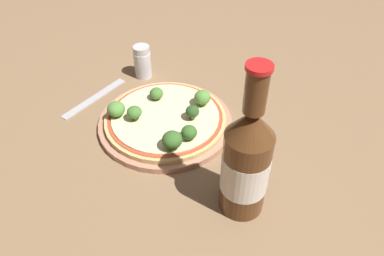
# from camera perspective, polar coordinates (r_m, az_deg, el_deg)

# --- Properties ---
(ground_plane) EXTENTS (3.00, 3.00, 0.00)m
(ground_plane) POSITION_cam_1_polar(r_m,az_deg,el_deg) (0.76, -1.91, 1.34)
(ground_plane) COLOR #846647
(plate) EXTENTS (0.26, 0.26, 0.01)m
(plate) POSITION_cam_1_polar(r_m,az_deg,el_deg) (0.75, -4.05, 0.87)
(plate) COLOR tan
(plate) RESTS_ON ground_plane
(pizza) EXTENTS (0.24, 0.24, 0.01)m
(pizza) POSITION_cam_1_polar(r_m,az_deg,el_deg) (0.74, -4.06, 1.53)
(pizza) COLOR tan
(pizza) RESTS_ON plate
(broccoli_floret_0) EXTENTS (0.04, 0.04, 0.03)m
(broccoli_floret_0) POSITION_cam_1_polar(r_m,az_deg,el_deg) (0.65, -3.04, -1.81)
(broccoli_floret_0) COLOR #89A866
(broccoli_floret_0) RESTS_ON pizza
(broccoli_floret_1) EXTENTS (0.03, 0.03, 0.02)m
(broccoli_floret_1) POSITION_cam_1_polar(r_m,az_deg,el_deg) (0.77, -5.44, 5.26)
(broccoli_floret_1) COLOR #89A866
(broccoli_floret_1) RESTS_ON pizza
(broccoli_floret_2) EXTENTS (0.03, 0.03, 0.03)m
(broccoli_floret_2) POSITION_cam_1_polar(r_m,az_deg,el_deg) (0.73, -11.49, 2.86)
(broccoli_floret_2) COLOR #89A866
(broccoli_floret_2) RESTS_ON pizza
(broccoli_floret_3) EXTENTS (0.03, 0.03, 0.03)m
(broccoli_floret_3) POSITION_cam_1_polar(r_m,az_deg,el_deg) (0.75, 1.59, 4.71)
(broccoli_floret_3) COLOR #89A866
(broccoli_floret_3) RESTS_ON pizza
(broccoli_floret_4) EXTENTS (0.03, 0.03, 0.03)m
(broccoli_floret_4) POSITION_cam_1_polar(r_m,az_deg,el_deg) (0.72, -8.78, 2.39)
(broccoli_floret_4) COLOR #89A866
(broccoli_floret_4) RESTS_ON pizza
(broccoli_floret_5) EXTENTS (0.03, 0.03, 0.03)m
(broccoli_floret_5) POSITION_cam_1_polar(r_m,az_deg,el_deg) (0.67, -0.44, -0.66)
(broccoli_floret_5) COLOR #89A866
(broccoli_floret_5) RESTS_ON pizza
(broccoli_floret_6) EXTENTS (0.03, 0.03, 0.03)m
(broccoli_floret_6) POSITION_cam_1_polar(r_m,az_deg,el_deg) (0.71, 0.07, 2.54)
(broccoli_floret_6) COLOR #89A866
(broccoli_floret_6) RESTS_ON pizza
(beer_bottle) EXTENTS (0.07, 0.07, 0.26)m
(beer_bottle) POSITION_cam_1_polar(r_m,az_deg,el_deg) (0.55, 8.25, -5.16)
(beer_bottle) COLOR #563319
(beer_bottle) RESTS_ON ground_plane
(pepper_shaker) EXTENTS (0.04, 0.04, 0.08)m
(pepper_shaker) POSITION_cam_1_polar(r_m,az_deg,el_deg) (0.88, -7.55, 9.98)
(pepper_shaker) COLOR silver
(pepper_shaker) RESTS_ON ground_plane
(fork) EXTENTS (0.04, 0.17, 0.00)m
(fork) POSITION_cam_1_polar(r_m,az_deg,el_deg) (0.84, -14.61, 4.50)
(fork) COLOR #B2B2B7
(fork) RESTS_ON ground_plane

